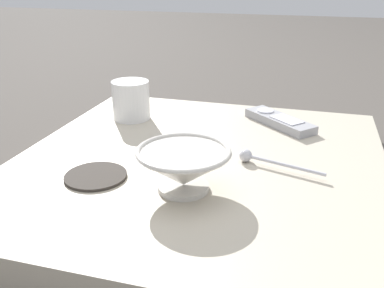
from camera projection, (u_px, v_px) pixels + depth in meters
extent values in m
plane|color=#47423D|center=(199.00, 183.00, 0.78)|extent=(6.00, 6.00, 0.00)
cube|color=#B7AD99|center=(199.00, 171.00, 0.77)|extent=(0.67, 0.65, 0.05)
cylinder|color=beige|center=(184.00, 187.00, 0.66)|extent=(0.08, 0.08, 0.01)
cone|color=beige|center=(183.00, 168.00, 0.64)|extent=(0.15, 0.15, 0.06)
torus|color=beige|center=(183.00, 152.00, 0.63)|extent=(0.14, 0.14, 0.01)
cylinder|color=white|center=(131.00, 100.00, 0.95)|extent=(0.08, 0.08, 0.09)
cylinder|color=silver|center=(286.00, 165.00, 0.71)|extent=(0.04, 0.13, 0.01)
sphere|color=silver|center=(246.00, 155.00, 0.75)|extent=(0.02, 0.02, 0.02)
cube|color=#9E9EA3|center=(279.00, 121.00, 0.92)|extent=(0.15, 0.16, 0.02)
cylinder|color=silver|center=(265.00, 111.00, 0.95)|extent=(0.04, 0.04, 0.00)
cube|color=silver|center=(287.00, 119.00, 0.90)|extent=(0.07, 0.08, 0.00)
cylinder|color=#332D28|center=(96.00, 176.00, 0.69)|extent=(0.10, 0.10, 0.01)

